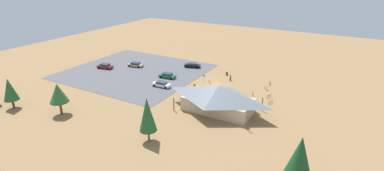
{
  "coord_description": "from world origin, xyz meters",
  "views": [
    {
      "loc": [
        -29.1,
        62.03,
        27.09
      ],
      "look_at": [
        2.87,
        5.61,
        1.2
      ],
      "focal_mm": 27.31,
      "sensor_mm": 36.0,
      "label": 1
    }
  ],
  "objects": [
    {
      "name": "pine_midwest",
      "position": [
        19.5,
        29.39,
        4.57
      ],
      "size": [
        3.68,
        3.68,
        6.53
      ],
      "color": "brown",
      "rests_on": "ground"
    },
    {
      "name": "lot_sign",
      "position": [
        2.83,
        -0.42,
        1.41
      ],
      "size": [
        0.56,
        0.08,
        2.2
      ],
      "color": "#99999E",
      "rests_on": "ground"
    },
    {
      "name": "bike_pavilion",
      "position": [
        -7.13,
        12.48,
        3.02
      ],
      "size": [
        16.1,
        9.25,
        5.45
      ],
      "color": "#C6B28E",
      "rests_on": "ground"
    },
    {
      "name": "car_black_back_corner",
      "position": [
        11.35,
        -9.62,
        0.71
      ],
      "size": [
        4.93,
        2.94,
        1.33
      ],
      "color": "black",
      "rests_on": "parking_lot_asphalt"
    },
    {
      "name": "parking_lot_asphalt",
      "position": [
        23.83,
        1.52,
        0.03
      ],
      "size": [
        36.48,
        33.88,
        0.05
      ],
      "primitive_type": "cube",
      "color": "#56565B",
      "rests_on": "ground"
    },
    {
      "name": "pine_far_east",
      "position": [
        30.55,
        32.51,
        4.22
      ],
      "size": [
        2.95,
        2.95,
        6.61
      ],
      "color": "brown",
      "rests_on": "ground"
    },
    {
      "name": "visitor_by_pavilion",
      "position": [
        -2.67,
        -4.94,
        0.9
      ],
      "size": [
        0.36,
        0.36,
        1.71
      ],
      "color": "#2D3347",
      "rests_on": "ground"
    },
    {
      "name": "bicycle_orange_edge_north",
      "position": [
        -10.84,
        1.28,
        0.37
      ],
      "size": [
        0.66,
        1.58,
        0.82
      ],
      "color": "black",
      "rests_on": "ground"
    },
    {
      "name": "pine_far_west",
      "position": [
        -25.85,
        29.56,
        5.65
      ],
      "size": [
        3.57,
        3.57,
        8.57
      ],
      "color": "brown",
      "rests_on": "ground"
    },
    {
      "name": "bicycle_red_yard_right",
      "position": [
        1.01,
        -0.13,
        0.38
      ],
      "size": [
        1.41,
        1.08,
        0.85
      ],
      "color": "black",
      "rests_on": "ground"
    },
    {
      "name": "bicycle_white_lone_east",
      "position": [
        -12.72,
        -3.19,
        0.39
      ],
      "size": [
        1.23,
        1.38,
        0.86
      ],
      "color": "black",
      "rests_on": "ground"
    },
    {
      "name": "car_maroon_far_end",
      "position": [
        33.11,
        3.88,
        0.76
      ],
      "size": [
        4.8,
        2.66,
        1.45
      ],
      "color": "maroon",
      "rests_on": "parking_lot_asphalt"
    },
    {
      "name": "bicycle_teal_yard_front",
      "position": [
        3.25,
        3.66,
        0.37
      ],
      "size": [
        1.29,
        1.18,
        0.79
      ],
      "color": "black",
      "rests_on": "ground"
    },
    {
      "name": "bicycle_purple_near_sign",
      "position": [
        -12.45,
        -7.17,
        0.35
      ],
      "size": [
        0.48,
        1.7,
        0.76
      ],
      "color": "black",
      "rests_on": "ground"
    },
    {
      "name": "bicycle_blue_near_porch",
      "position": [
        -15.71,
        4.04,
        0.38
      ],
      "size": [
        0.71,
        1.62,
        0.85
      ],
      "color": "black",
      "rests_on": "ground"
    },
    {
      "name": "trash_bin",
      "position": [
        -0.17,
        -8.48,
        0.45
      ],
      "size": [
        0.6,
        0.6,
        0.9
      ],
      "primitive_type": "cylinder",
      "color": "brown",
      "rests_on": "ground"
    },
    {
      "name": "car_white_front_row",
      "position": [
        10.43,
        7.54,
        0.71
      ],
      "size": [
        4.74,
        1.97,
        1.3
      ],
      "color": "white",
      "rests_on": "parking_lot_asphalt"
    },
    {
      "name": "bicycle_black_yard_center",
      "position": [
        -14.53,
        1.12,
        0.39
      ],
      "size": [
        0.73,
        1.71,
        0.89
      ],
      "color": "black",
      "rests_on": "ground"
    },
    {
      "name": "car_green_aisle_side",
      "position": [
        12.75,
        1.54,
        0.74
      ],
      "size": [
        4.65,
        2.3,
        1.38
      ],
      "color": "#1E6B3D",
      "rests_on": "parking_lot_asphalt"
    },
    {
      "name": "ground",
      "position": [
        0.0,
        0.0,
        0.0
      ],
      "size": [
        160.0,
        160.0,
        0.0
      ],
      "primitive_type": "plane",
      "color": "#937047",
      "rests_on": "ground"
    },
    {
      "name": "car_tan_mid_lot",
      "position": [
        26.48,
        -1.86,
        0.72
      ],
      "size": [
        4.8,
        2.7,
        1.34
      ],
      "color": "tan",
      "rests_on": "parking_lot_asphalt"
    },
    {
      "name": "pine_west",
      "position": [
        -1.8,
        28.67,
        5.01
      ],
      "size": [
        2.94,
        2.94,
        7.96
      ],
      "color": "brown",
      "rests_on": "ground"
    }
  ]
}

